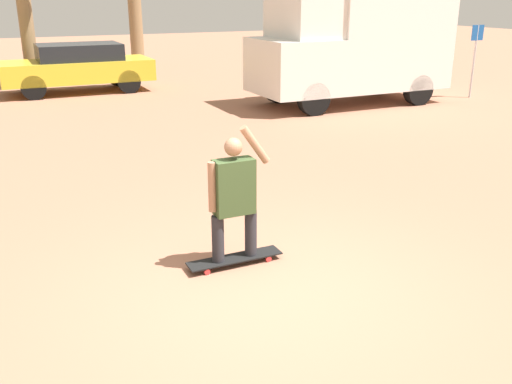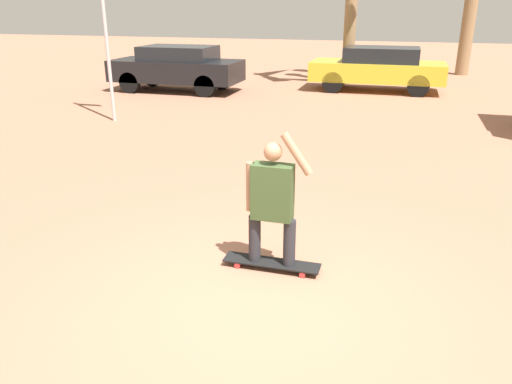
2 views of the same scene
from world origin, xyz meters
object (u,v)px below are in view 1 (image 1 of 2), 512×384
at_px(skateboard, 235,259).
at_px(person_skateboarder, 234,193).
at_px(street_sign, 475,51).
at_px(parked_car_yellow, 78,66).
at_px(camper_van, 355,39).

relative_size(skateboard, person_skateboarder, 0.72).
bearing_deg(skateboard, person_skateboarder, 180.00).
bearing_deg(street_sign, parked_car_yellow, 150.13).
distance_m(skateboard, street_sign, 13.16).
bearing_deg(camper_van, person_skateboarder, -131.37).
distance_m(camper_van, parked_car_yellow, 8.62).
xyz_separation_m(person_skateboarder, camper_van, (7.07, 8.03, 0.91)).
height_order(person_skateboarder, camper_van, camper_van).
height_order(camper_van, parked_car_yellow, camper_van).
height_order(skateboard, parked_car_yellow, parked_car_yellow).
height_order(camper_van, street_sign, camper_van).
bearing_deg(skateboard, parked_car_yellow, 88.50).
distance_m(skateboard, camper_van, 10.83).
relative_size(person_skateboarder, street_sign, 0.74).
height_order(skateboard, person_skateboarder, person_skateboarder).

